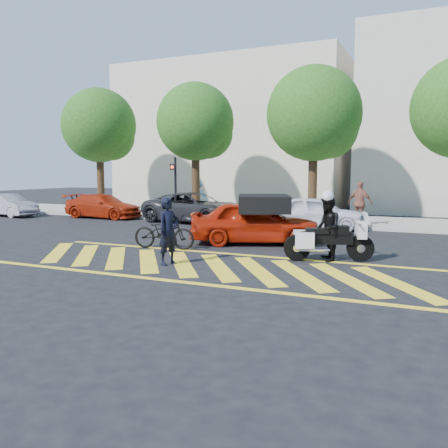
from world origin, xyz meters
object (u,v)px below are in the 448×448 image
at_px(officer_moto, 327,229).
at_px(parked_far_left, 9,205).
at_px(bicycle, 164,232).
at_px(parked_left, 103,206).
at_px(parked_mid_left, 195,208).
at_px(parked_mid_right, 317,213).
at_px(police_motorcycle, 327,240).
at_px(officer_bike, 168,231).
at_px(red_convertible, 255,222).

relative_size(officer_moto, parked_far_left, 0.49).
distance_m(bicycle, parked_left, 11.07).
xyz_separation_m(parked_mid_left, parked_mid_right, (5.99, 0.00, -0.02)).
height_order(police_motorcycle, parked_mid_right, parked_mid_right).
bearing_deg(parked_far_left, parked_mid_right, -77.69).
relative_size(officer_bike, parked_left, 0.41).
relative_size(police_motorcycle, parked_left, 0.55).
relative_size(officer_moto, red_convertible, 0.41).
distance_m(officer_bike, bicycle, 2.61).
xyz_separation_m(red_convertible, parked_mid_right, (0.95, 5.09, -0.05)).
height_order(parked_far_left, parked_mid_left, parked_mid_left).
height_order(bicycle, parked_left, parked_left).
xyz_separation_m(officer_moto, parked_left, (-13.51, 7.20, -0.28)).
distance_m(officer_bike, parked_left, 13.59).
bearing_deg(parked_far_left, red_convertible, -95.46).
relative_size(officer_bike, parked_mid_right, 0.43).
bearing_deg(police_motorcycle, parked_mid_left, 116.96).
bearing_deg(parked_mid_right, red_convertible, 163.98).
relative_size(officer_moto, parked_mid_right, 0.44).
height_order(officer_bike, red_convertible, officer_bike).
height_order(officer_moto, red_convertible, officer_moto).
distance_m(officer_bike, parked_far_left, 17.16).
bearing_deg(bicycle, police_motorcycle, -95.52).
relative_size(red_convertible, parked_far_left, 1.19).
xyz_separation_m(parked_left, parked_mid_left, (5.52, 0.00, 0.09)).
bearing_deg(bicycle, parked_mid_left, 13.91).
relative_size(officer_moto, parked_left, 0.42).
xyz_separation_m(parked_left, parked_mid_right, (11.51, 0.00, 0.08)).
height_order(officer_bike, parked_mid_right, officer_bike).
relative_size(bicycle, parked_mid_left, 0.40).
distance_m(police_motorcycle, parked_far_left, 19.80).
height_order(bicycle, officer_moto, officer_moto).
height_order(officer_bike, parked_far_left, officer_bike).
height_order(police_motorcycle, parked_far_left, parked_far_left).
height_order(police_motorcycle, red_convertible, red_convertible).
bearing_deg(parked_left, red_convertible, -115.01).
height_order(red_convertible, parked_left, red_convertible).
height_order(officer_bike, parked_left, officer_bike).
xyz_separation_m(officer_moto, parked_mid_left, (-7.99, 7.20, -0.19)).
bearing_deg(parked_left, officer_bike, -133.41).
relative_size(officer_bike, red_convertible, 0.41).
xyz_separation_m(officer_bike, parked_mid_right, (1.76, 9.46, -0.19)).
height_order(officer_moto, parked_left, officer_moto).
distance_m(officer_moto, red_convertible, 3.63).
relative_size(officer_bike, parked_mid_left, 0.35).
bearing_deg(police_motorcycle, parked_left, 130.90).
height_order(officer_moto, parked_mid_left, officer_moto).
xyz_separation_m(officer_bike, parked_far_left, (-15.14, 8.06, -0.29)).
height_order(bicycle, police_motorcycle, police_motorcycle).
distance_m(police_motorcycle, parked_left, 15.33).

